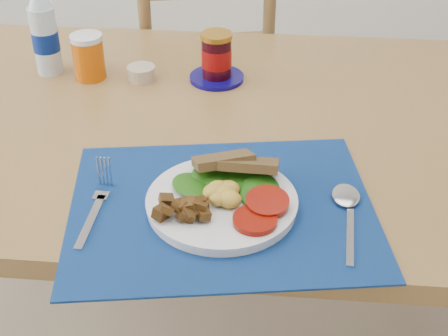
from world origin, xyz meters
name	(u,v)px	position (x,y,z in m)	size (l,w,h in m)	color
table	(187,150)	(0.00, 0.20, 0.67)	(1.40, 0.90, 0.75)	brown
chair_far	(205,70)	(-0.04, 0.82, 0.55)	(0.48, 0.46, 1.08)	brown
placemat	(222,208)	(0.10, -0.10, 0.75)	(0.50, 0.39, 0.00)	#040531
breakfast_plate	(219,200)	(0.10, -0.10, 0.77)	(0.25, 0.25, 0.06)	silver
fork	(97,205)	(-0.10, -0.12, 0.76)	(0.03, 0.19, 0.00)	#B2B5BA
spoon	(347,207)	(0.31, -0.09, 0.76)	(0.05, 0.20, 0.01)	#B2B5BA
water_bottle	(45,35)	(-0.34, 0.38, 0.84)	(0.06, 0.06, 0.21)	#ADBFCC
juice_glass	(89,58)	(-0.24, 0.36, 0.80)	(0.07, 0.07, 0.10)	#C14F05
ramekin	(141,73)	(-0.12, 0.36, 0.77)	(0.06, 0.06, 0.03)	tan
jam_on_saucer	(217,60)	(0.05, 0.37, 0.80)	(0.12, 0.12, 0.11)	#0A0557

